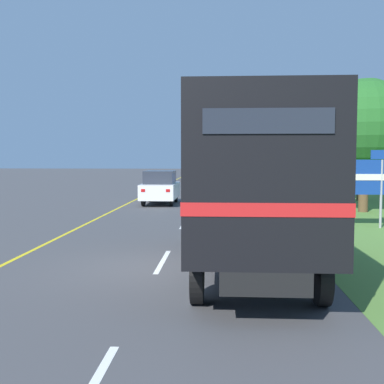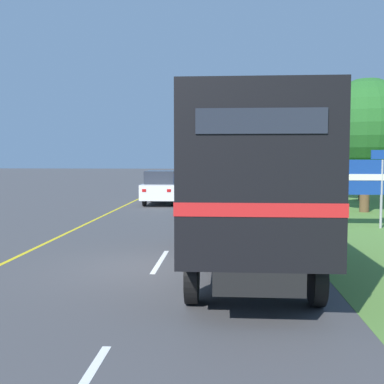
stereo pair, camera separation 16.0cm
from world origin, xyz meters
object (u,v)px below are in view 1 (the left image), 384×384
Objects in this scene: roadside_tree_far at (379,136)px; roadside_tree_near at (365,125)px; roadside_tree_mid at (360,127)px; lead_car_blue_ahead at (226,176)px; horse_trailer_truck at (251,180)px; lead_car_white at (160,187)px; lead_car_black_ahead at (191,171)px; highway_sign at (360,179)px.

roadside_tree_near is at bearing -110.28° from roadside_tree_far.
lead_car_blue_ahead is at bearing 120.53° from roadside_tree_mid.
horse_trailer_truck is 1.96× the size of lead_car_white.
lead_car_blue_ahead is (-0.21, 31.15, -1.08)m from horse_trailer_truck.
lead_car_black_ahead is at bearing 127.85° from roadside_tree_far.
roadside_tree_near is 0.93× the size of roadside_tree_mid.
lead_car_white is 0.66× the size of roadside_tree_near.
horse_trailer_truck is 1.29× the size of roadside_tree_near.
roadside_tree_mid reaches higher than lead_car_blue_ahead.
roadside_tree_near is at bearing 72.31° from highway_sign.
horse_trailer_truck reaches higher than highway_sign.
highway_sign reaches higher than lead_car_white.
lead_car_black_ahead is 0.65× the size of roadside_tree_near.
lead_car_white is at bearing -103.29° from lead_car_blue_ahead.
roadside_tree_mid is at bearing 74.37° from highway_sign.
roadside_tree_mid is (1.48, 6.02, 0.30)m from roadside_tree_near.
highway_sign is (8.32, -36.25, 0.73)m from lead_car_black_ahead.
roadside_tree_far is at bearing 69.72° from roadside_tree_near.
horse_trailer_truck is 43.40m from lead_car_black_ahead.
roadside_tree_near is (9.99, -31.03, 2.96)m from lead_car_black_ahead.
roadside_tree_mid is at bearing 67.79° from horse_trailer_truck.
roadside_tree_mid is 7.01m from roadside_tree_far.
roadside_tree_mid is at bearing -116.00° from roadside_tree_far.
lead_car_white is 1.01× the size of lead_car_black_ahead.
horse_trailer_truck is 1.98× the size of lead_car_black_ahead.
highway_sign is 0.42× the size of roadside_tree_mid.
roadside_tree_far is (10.50, 24.49, 2.01)m from horse_trailer_truck.
horse_trailer_truck is at bearing -112.21° from roadside_tree_mid.
lead_car_blue_ahead is 0.70× the size of roadside_tree_near.
highway_sign is 18.75m from roadside_tree_far.
roadside_tree_far is (6.22, 17.54, 2.26)m from highway_sign.
lead_car_black_ahead is (-4.04, 43.20, -0.99)m from horse_trailer_truck.
roadside_tree_mid is (3.15, 11.25, 2.53)m from highway_sign.
lead_car_white is (-3.93, 15.40, -1.10)m from horse_trailer_truck.
roadside_tree_far is (10.71, -6.66, 3.08)m from lead_car_blue_ahead.
lead_car_blue_ahead is 12.64m from lead_car_black_ahead.
roadside_tree_near is (1.67, 5.23, 2.23)m from highway_sign.
roadside_tree_mid is (11.36, 2.79, 3.38)m from lead_car_white.
horse_trailer_truck is 1.19× the size of roadside_tree_mid.
highway_sign is at bearing -109.52° from roadside_tree_far.
roadside_tree_near reaches higher than lead_car_blue_ahead.
horse_trailer_truck is 1.83× the size of lead_car_blue_ahead.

